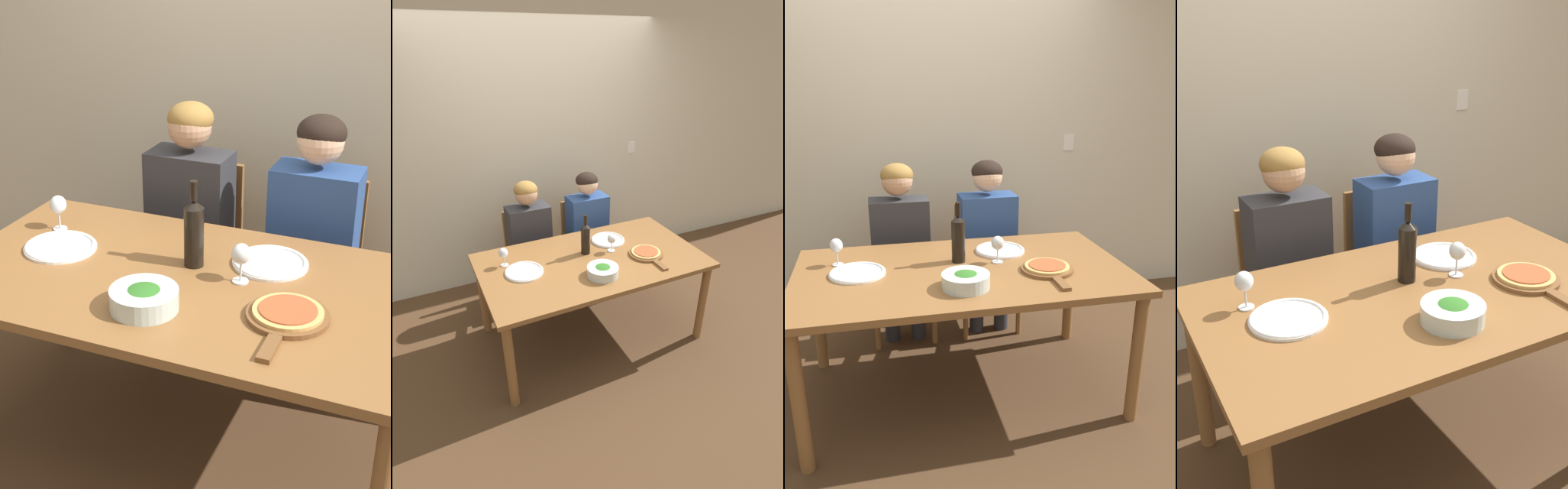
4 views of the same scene
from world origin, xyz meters
TOP-DOWN VIEW (x-y plane):
  - ground_plane at (0.00, 0.00)m, footprint 40.00×40.00m
  - back_wall at (0.00, 1.28)m, footprint 10.00×0.06m
  - dining_table at (0.00, 0.00)m, footprint 1.75×1.00m
  - chair_left at (-0.28, 0.83)m, footprint 0.42×0.42m
  - chair_right at (0.31, 0.83)m, footprint 0.42×0.42m
  - person_woman at (-0.28, 0.72)m, footprint 0.47×0.51m
  - person_man at (0.31, 0.72)m, footprint 0.47×0.51m
  - wine_bottle at (0.00, 0.11)m, footprint 0.07×0.07m
  - broccoli_bowl at (-0.03, -0.25)m, footprint 0.23×0.23m
  - dinner_plate_left at (-0.54, 0.04)m, footprint 0.29×0.29m
  - dinner_plate_right at (0.27, 0.22)m, footprint 0.29×0.29m
  - pizza_on_board at (0.43, -0.13)m, footprint 0.28×0.42m
  - wine_glass_left at (-0.65, 0.20)m, footprint 0.07×0.07m
  - wine_glass_right at (0.21, 0.05)m, footprint 0.07×0.07m

SIDE VIEW (x-z plane):
  - ground_plane at x=0.00m, z-range 0.00..0.00m
  - chair_left at x=-0.28m, z-range 0.04..0.91m
  - chair_right at x=0.31m, z-range 0.04..0.91m
  - dining_table at x=0.00m, z-range 0.30..1.05m
  - person_woman at x=-0.28m, z-range 0.12..1.34m
  - person_man at x=0.31m, z-range 0.12..1.34m
  - dinner_plate_left at x=-0.54m, z-range 0.76..0.78m
  - dinner_plate_right at x=0.27m, z-range 0.76..0.78m
  - pizza_on_board at x=0.43m, z-range 0.75..0.79m
  - broccoli_bowl at x=-0.03m, z-range 0.75..0.83m
  - wine_glass_left at x=-0.65m, z-range 0.79..0.94m
  - wine_glass_right at x=0.21m, z-range 0.79..0.94m
  - wine_bottle at x=0.00m, z-range 0.73..1.06m
  - back_wall at x=0.00m, z-range 0.00..2.70m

